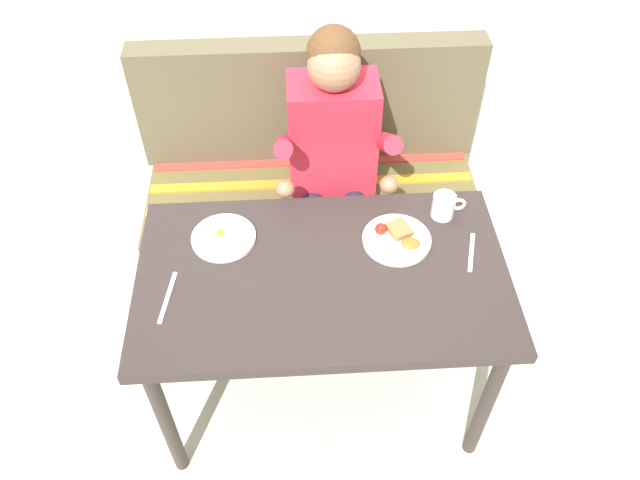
% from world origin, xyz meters
% --- Properties ---
extents(ground_plane, '(8.00, 8.00, 0.00)m').
position_xyz_m(ground_plane, '(0.00, 0.00, 0.00)').
color(ground_plane, beige).
extents(table, '(1.20, 0.70, 0.73)m').
position_xyz_m(table, '(0.00, 0.00, 0.65)').
color(table, '#302725').
rests_on(table, ground).
extents(couch, '(1.44, 0.56, 1.00)m').
position_xyz_m(couch, '(0.00, 0.76, 0.33)').
color(couch, brown).
rests_on(couch, ground).
extents(person, '(0.45, 0.61, 1.21)m').
position_xyz_m(person, '(0.08, 0.59, 0.74)').
color(person, red).
rests_on(person, ground).
extents(plate_breakfast, '(0.23, 0.23, 0.05)m').
position_xyz_m(plate_breakfast, '(0.26, 0.12, 0.74)').
color(plate_breakfast, white).
rests_on(plate_breakfast, table).
extents(plate_eggs, '(0.22, 0.22, 0.04)m').
position_xyz_m(plate_eggs, '(-0.32, 0.16, 0.74)').
color(plate_eggs, white).
rests_on(plate_eggs, table).
extents(coffee_mug, '(0.12, 0.08, 0.09)m').
position_xyz_m(coffee_mug, '(0.43, 0.24, 0.78)').
color(coffee_mug, white).
rests_on(coffee_mug, table).
extents(fork, '(0.06, 0.17, 0.00)m').
position_xyz_m(fork, '(0.50, 0.05, 0.73)').
color(fork, silver).
rests_on(fork, table).
extents(knife, '(0.04, 0.20, 0.00)m').
position_xyz_m(knife, '(-0.49, -0.07, 0.73)').
color(knife, silver).
rests_on(knife, table).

